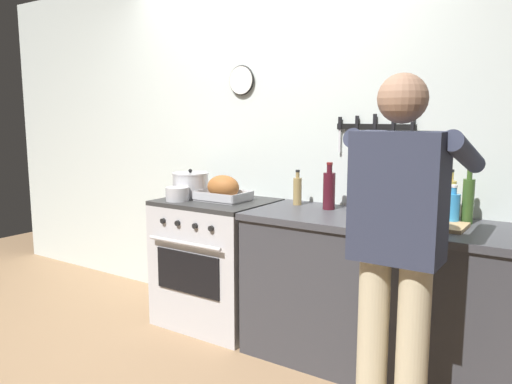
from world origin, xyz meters
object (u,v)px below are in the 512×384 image
bottle_vinegar (297,190)px  bottle_cooking_oil (450,199)px  saucepan (178,194)px  cutting_board (430,224)px  roasting_pan (223,189)px  bottle_olive_oil (468,200)px  person_cook (398,239)px  bottle_wine_red (329,190)px  bottle_dish_soap (453,208)px  bottle_soy_sauce (431,206)px  stove (217,262)px  stock_pot (191,185)px

bottle_vinegar → bottle_cooking_oil: bearing=1.7°
saucepan → cutting_board: saucepan is taller
roasting_pan → bottle_olive_oil: (1.57, 0.14, 0.05)m
roasting_pan → person_cook: bearing=-23.3°
saucepan → bottle_wine_red: bottle_wine_red is taller
bottle_dish_soap → bottle_soy_sauce: bottle_dish_soap is taller
person_cook → bottle_wine_red: person_cook is taller
stove → roasting_pan: size_ratio=2.56×
bottle_soy_sauce → bottle_cooking_oil: bearing=52.6°
bottle_dish_soap → person_cook: bearing=-96.0°
bottle_dish_soap → bottle_soy_sauce: bearing=-177.4°
bottle_olive_oil → bottle_dish_soap: size_ratio=1.45×
bottle_cooking_oil → bottle_soy_sauce: bottle_cooking_oil is taller
bottle_vinegar → bottle_olive_oil: bottle_olive_oil is taller
roasting_pan → bottle_vinegar: size_ratio=1.51×
bottle_vinegar → bottle_wine_red: (0.24, -0.03, 0.03)m
bottle_vinegar → bottle_olive_oil: size_ratio=0.74×
stock_pot → bottle_wine_red: bearing=5.9°
cutting_board → bottle_dish_soap: 0.17m
cutting_board → bottle_wine_red: bearing=167.3°
bottle_vinegar → bottle_soy_sauce: bearing=-4.4°
bottle_soy_sauce → person_cook: bearing=-86.8°
roasting_pan → bottle_vinegar: 0.53m
roasting_pan → stock_pot: stock_pot is taller
roasting_pan → stock_pot: 0.30m
bottle_cooking_oil → bottle_wine_red: bottle_wine_red is taller
person_cook → bottle_wine_red: 1.00m
person_cook → bottle_soy_sauce: person_cook is taller
saucepan → bottle_soy_sauce: size_ratio=0.76×
cutting_board → saucepan: bearing=-175.2°
saucepan → cutting_board: bearing=4.8°
stove → bottle_soy_sauce: 1.56m
stove → bottle_vinegar: 0.80m
cutting_board → bottle_cooking_oil: bottle_cooking_oil is taller
stock_pot → roasting_pan: bearing=0.4°
roasting_pan → saucepan: size_ratio=2.15×
stove → bottle_wine_red: bearing=8.1°
bottle_cooking_oil → bottle_soy_sauce: 0.12m
stove → bottle_olive_oil: bottle_olive_oil is taller
saucepan → bottle_wine_red: size_ratio=0.55×
cutting_board → bottle_olive_oil: bearing=51.2°
stock_pot → bottle_dish_soap: size_ratio=1.22×
person_cook → bottle_dish_soap: 0.70m
bottle_vinegar → bottle_wine_red: size_ratio=0.78×
roasting_pan → bottle_cooking_oil: 1.48m
stock_pot → cutting_board: (1.72, -0.04, -0.08)m
bottle_vinegar → bottle_wine_red: bottle_wine_red is taller
stove → bottle_cooking_oil: 1.64m
stock_pot → cutting_board: stock_pot is taller
stock_pot → bottle_vinegar: 0.82m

